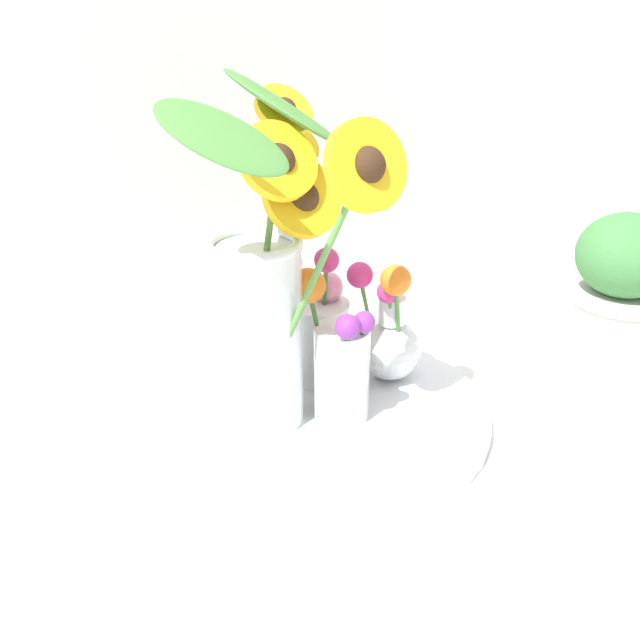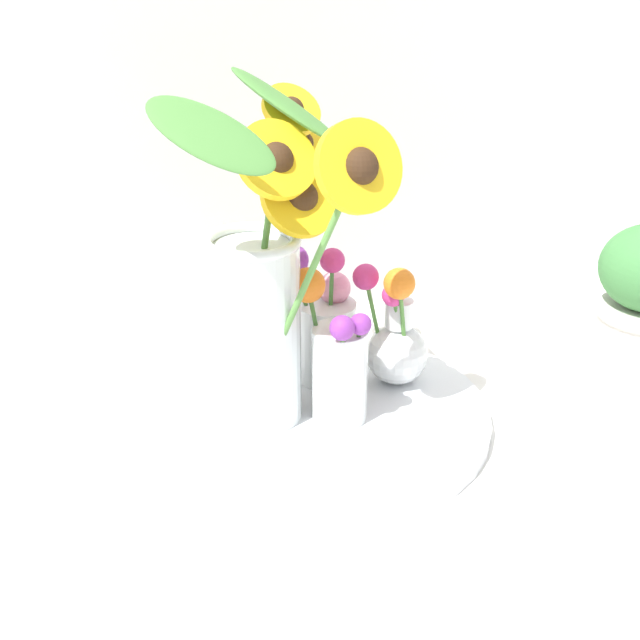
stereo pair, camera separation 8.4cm
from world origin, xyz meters
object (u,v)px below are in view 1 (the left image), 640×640
Objects in this scene: vase_small_center at (339,361)px; vase_small_back at (318,326)px; vase_bulb_right at (389,335)px; potted_plant at (621,282)px; mason_jar_sunflowers at (266,291)px; serving_tray at (320,413)px.

vase_small_back is (0.02, 0.09, -0.00)m from vase_small_center.
potted_plant reaches higher than vase_bulb_right.
mason_jar_sunflowers is 2.17× the size of vase_small_center.
mason_jar_sunflowers reaches higher than vase_bulb_right.
vase_bulb_right is at bearing 10.87° from serving_tray.
vase_small_center is 1.07× the size of vase_bulb_right.
mason_jar_sunflowers is at bearing 151.73° from vase_small_center.
vase_small_center is at bearing 178.18° from potted_plant.
vase_small_center is (0.07, -0.04, -0.09)m from mason_jar_sunflowers.
serving_tray is 1.99× the size of potted_plant.
vase_small_back is at bearing 149.40° from vase_bulb_right.
vase_small_back is at bearing 64.02° from serving_tray.
serving_tray is at bearing -169.13° from vase_bulb_right.
mason_jar_sunflowers reaches higher than serving_tray.
vase_bulb_right is 0.34m from potted_plant.
vase_small_center is 0.09m from vase_small_back.
mason_jar_sunflowers is at bearing 174.10° from potted_plant.
vase_bulb_right is at bearing 169.55° from potted_plant.
serving_tray is 0.09m from vase_small_center.
vase_small_back is (0.03, 0.07, 0.08)m from serving_tray.
vase_bulb_right is at bearing -30.60° from vase_small_back.
potted_plant reaches higher than serving_tray.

